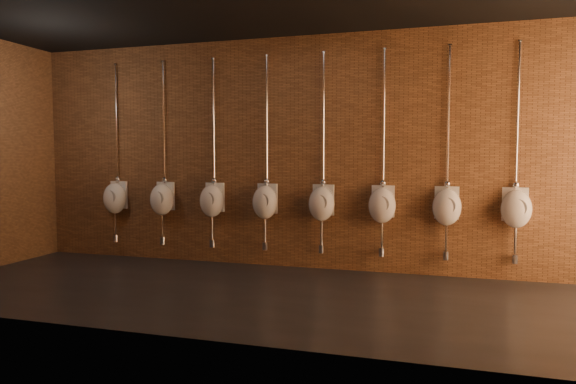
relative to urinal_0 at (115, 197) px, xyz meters
name	(u,v)px	position (x,y,z in m)	size (l,w,h in m)	color
ground	(278,296)	(3.05, -1.38, -0.93)	(8.50, 8.50, 0.00)	black
room_shell	(278,115)	(3.05, -1.38, 1.08)	(8.54, 3.04, 3.22)	black
urinal_0	(115,197)	(0.00, 0.00, 0.00)	(0.40, 0.36, 2.71)	white
urinal_1	(162,198)	(0.81, 0.00, 0.00)	(0.40, 0.36, 2.71)	white
urinal_2	(212,200)	(1.62, 0.00, 0.00)	(0.40, 0.36, 2.71)	white
urinal_3	(265,201)	(2.43, 0.00, 0.00)	(0.40, 0.36, 2.71)	white
urinal_4	(322,203)	(3.24, 0.00, 0.00)	(0.40, 0.36, 2.71)	white
urinal_5	(382,204)	(4.04, 0.00, 0.00)	(0.40, 0.36, 2.71)	white
urinal_6	(447,206)	(4.85, 0.00, 0.00)	(0.40, 0.36, 2.71)	white
urinal_7	(516,208)	(5.66, 0.00, 0.00)	(0.40, 0.36, 2.71)	white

